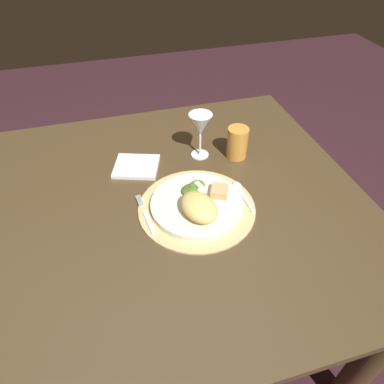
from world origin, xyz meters
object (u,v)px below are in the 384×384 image
object	(u,v)px
dinner_plate	(197,204)
napkin	(136,166)
wine_glass	(200,126)
amber_tumbler	(237,143)
spoon	(241,191)
dining_table	(173,234)
fork	(146,216)

from	to	relation	value
dinner_plate	napkin	distance (m)	0.27
napkin	dinner_plate	bearing A→B (deg)	-59.83
napkin	wine_glass	world-z (taller)	wine_glass
napkin	amber_tumbler	size ratio (longest dim) A/B	1.31
spoon	napkin	size ratio (longest dim) A/B	0.96
amber_tumbler	napkin	bearing A→B (deg)	175.53
dining_table	wine_glass	world-z (taller)	wine_glass
dinner_plate	spoon	world-z (taller)	dinner_plate
napkin	spoon	bearing A→B (deg)	-36.56
fork	wine_glass	bearing A→B (deg)	46.60
spoon	fork	bearing A→B (deg)	-175.47
fork	spoon	bearing A→B (deg)	4.53
napkin	amber_tumbler	world-z (taller)	amber_tumbler
dinner_plate	amber_tumbler	distance (m)	0.29
dinner_plate	wine_glass	bearing A→B (deg)	71.22
fork	spoon	xyz separation A→B (m)	(0.29, 0.02, -0.00)
dinner_plate	wine_glass	distance (m)	0.28
dining_table	fork	distance (m)	0.18
dinner_plate	fork	size ratio (longest dim) A/B	1.66
wine_glass	dining_table	bearing A→B (deg)	-127.26
spoon	dining_table	bearing A→B (deg)	173.03
dining_table	wine_glass	xyz separation A→B (m)	(0.15, 0.19, 0.26)
dining_table	spoon	bearing A→B (deg)	-6.97
napkin	wine_glass	bearing A→B (deg)	2.86
dining_table	dinner_plate	bearing A→B (deg)	-38.89
dining_table	dinner_plate	world-z (taller)	dinner_plate
napkin	wine_glass	xyz separation A→B (m)	(0.22, 0.01, 0.11)
dinner_plate	wine_glass	size ratio (longest dim) A/B	1.68
fork	napkin	xyz separation A→B (m)	(0.01, 0.23, -0.00)
napkin	amber_tumbler	xyz separation A→B (m)	(0.34, -0.03, 0.05)
dinner_plate	napkin	bearing A→B (deg)	120.17
wine_glass	amber_tumbler	size ratio (longest dim) A/B	1.46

